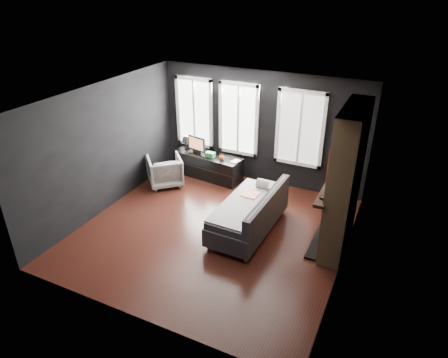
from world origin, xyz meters
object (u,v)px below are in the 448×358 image
at_px(media_console, 208,166).
at_px(monitor, 197,144).
at_px(mug, 222,157).
at_px(sofa, 249,210).
at_px(book, 233,156).
at_px(armchair, 165,169).
at_px(mantel_vase, 336,170).

xyz_separation_m(media_console, monitor, (-0.31, 0.00, 0.54)).
height_order(media_console, mug, mug).
relative_size(sofa, media_console, 1.18).
relative_size(sofa, mug, 16.60).
relative_size(monitor, book, 2.44).
bearing_deg(sofa, mug, 132.08).
bearing_deg(book, armchair, -152.21).
bearing_deg(armchair, media_console, -175.42).
xyz_separation_m(sofa, book, (-1.11, 1.70, 0.27)).
relative_size(sofa, monitor, 3.83).
bearing_deg(mug, media_console, 164.86).
xyz_separation_m(armchair, media_console, (0.75, 0.81, -0.09)).
distance_m(mug, mantel_vase, 3.04).
xyz_separation_m(media_console, mug, (0.43, -0.12, 0.36)).
relative_size(armchair, mantel_vase, 4.10).
xyz_separation_m(sofa, mug, (-1.37, 1.63, 0.22)).
height_order(monitor, book, monitor).
distance_m(armchair, media_console, 1.11).
relative_size(sofa, mantel_vase, 10.72).
bearing_deg(monitor, sofa, -26.76).
xyz_separation_m(monitor, book, (1.01, -0.05, -0.13)).
relative_size(media_console, monitor, 3.26).
height_order(sofa, monitor, monitor).
bearing_deg(sofa, armchair, 161.79).
bearing_deg(mug, armchair, -149.72).
bearing_deg(mantel_vase, armchair, 176.54).
height_order(mug, book, book).
xyz_separation_m(armchair, book, (1.45, 0.77, 0.32)).
height_order(armchair, media_console, armchair).
bearing_deg(media_console, mug, -8.67).
relative_size(media_console, book, 7.96).
relative_size(armchair, mug, 6.35).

